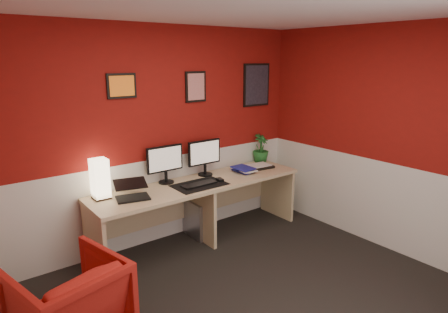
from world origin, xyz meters
TOP-DOWN VIEW (x-y plane):
  - ground at (0.00, 0.00)m, footprint 4.00×3.50m
  - ceiling at (0.00, 0.00)m, footprint 4.00×3.50m
  - wall_back at (0.00, 1.75)m, footprint 4.00×0.01m
  - wall_right at (2.00, 0.00)m, footprint 0.01×3.50m
  - wainscot_back at (0.00, 1.75)m, footprint 4.00×0.01m
  - wainscot_right at (2.00, 0.00)m, footprint 0.01×3.50m
  - desk at (0.40, 1.41)m, footprint 2.60×0.65m
  - shoji_lamp at (-0.70, 1.58)m, footprint 0.16×0.16m
  - laptop at (-0.45, 1.38)m, footprint 0.38×0.30m
  - monitor_left at (0.08, 1.63)m, footprint 0.45×0.06m
  - monitor_right at (0.62, 1.61)m, footprint 0.45×0.06m
  - desk_mat at (0.34, 1.33)m, footprint 0.60×0.38m
  - keyboard at (0.33, 1.32)m, footprint 0.42×0.15m
  - mouse at (0.61, 1.30)m, footprint 0.08×0.11m
  - book_bottom at (0.99, 1.42)m, footprint 0.21×0.28m
  - book_middle at (0.99, 1.41)m, footprint 0.26×0.31m
  - book_top at (0.94, 1.39)m, footprint 0.21×0.28m
  - zen_tray at (1.36, 1.45)m, footprint 0.37×0.29m
  - potted_plant at (1.57, 1.64)m, footprint 0.27×0.27m
  - pc_tower at (0.45, 1.56)m, footprint 0.21×0.46m
  - armchair at (-1.36, 0.57)m, footprint 0.88×0.89m
  - art_left at (-0.34, 1.74)m, footprint 0.32×0.02m
  - art_center at (0.58, 1.74)m, footprint 0.28×0.02m
  - art_right at (1.55, 1.74)m, footprint 0.44×0.02m

SIDE VIEW (x-z plane):
  - ground at x=0.00m, z-range -0.01..0.01m
  - pc_tower at x=0.45m, z-range 0.00..0.45m
  - armchair at x=-1.36m, z-range 0.00..0.68m
  - desk at x=0.40m, z-range 0.00..0.73m
  - wainscot_back at x=0.00m, z-range 0.00..1.00m
  - wainscot_right at x=2.00m, z-range 0.00..1.00m
  - desk_mat at x=0.34m, z-range 0.73..0.74m
  - book_bottom at x=0.99m, z-range 0.73..0.76m
  - keyboard at x=0.33m, z-range 0.74..0.75m
  - zen_tray at x=1.36m, z-range 0.73..0.76m
  - mouse at x=0.61m, z-range 0.74..0.77m
  - book_middle at x=0.99m, z-range 0.76..0.78m
  - book_top at x=0.94m, z-range 0.78..0.81m
  - laptop at x=-0.45m, z-range 0.73..0.95m
  - potted_plant at x=1.57m, z-range 0.73..1.12m
  - shoji_lamp at x=-0.70m, z-range 0.73..1.13m
  - monitor_left at x=0.08m, z-range 0.73..1.31m
  - monitor_right at x=0.62m, z-range 0.73..1.31m
  - wall_back at x=0.00m, z-range 0.00..2.50m
  - wall_right at x=2.00m, z-range 0.00..2.50m
  - art_right at x=1.55m, z-range 1.50..2.06m
  - art_center at x=0.58m, z-range 1.62..1.98m
  - art_left at x=-0.34m, z-range 1.72..1.98m
  - ceiling at x=0.00m, z-range 2.50..2.50m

